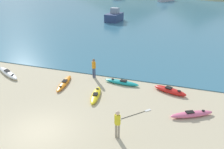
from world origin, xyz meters
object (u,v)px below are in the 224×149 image
Objects in this scene: kayak_on_sand_5 at (192,114)px; kayak_on_sand_4 at (96,95)px; kayak_on_sand_0 at (8,73)px; moored_boat_0 at (114,17)px; kayak_on_sand_2 at (64,83)px; person_near_waterline at (94,67)px; loose_paddle at (133,115)px; kayak_on_sand_3 at (122,82)px; kayak_on_sand_1 at (170,90)px; person_near_foreground at (117,123)px.

kayak_on_sand_4 is at bearing 176.24° from kayak_on_sand_5.
kayak_on_sand_0 is 23.70m from moored_boat_0.
kayak_on_sand_2 is 0.93× the size of moored_boat_0.
person_near_waterline is at bearing 14.34° from kayak_on_sand_0.
loose_paddle is (3.23, -1.51, -0.13)m from kayak_on_sand_4.
kayak_on_sand_2 is at bearing -159.53° from kayak_on_sand_3.
kayak_on_sand_1 is 0.92× the size of kayak_on_sand_3.
moored_boat_0 reaches higher than kayak_on_sand_3.
kayak_on_sand_3 is 2.76m from person_near_waterline.
kayak_on_sand_5 is at bearing -3.76° from kayak_on_sand_4.
moored_boat_0 is at bearing 117.91° from kayak_on_sand_1.
kayak_on_sand_2 is 24.10m from moored_boat_0.
kayak_on_sand_1 is 1.60× the size of person_near_waterline.
moored_boat_0 is (-3.65, 23.81, 0.67)m from kayak_on_sand_2.
kayak_on_sand_1 is at bearing 25.79° from kayak_on_sand_4.
loose_paddle is at bearing -114.82° from kayak_on_sand_1.
kayak_on_sand_1 is 3.37m from kayak_on_sand_5.
person_near_waterline is at bearing 49.86° from kayak_on_sand_2.
loose_paddle is at bearing 83.88° from person_near_foreground.
person_near_foreground is (-2.11, -6.51, 0.81)m from kayak_on_sand_1.
kayak_on_sand_4 is 1.59× the size of person_near_foreground.
kayak_on_sand_1 is at bearing 72.08° from person_near_foreground.
kayak_on_sand_2 is 6.92m from loose_paddle.
person_near_waterline is 6.68m from loose_paddle.
kayak_on_sand_1 reaches higher than kayak_on_sand_0.
kayak_on_sand_3 is at bearing 115.97° from loose_paddle.
kayak_on_sand_1 reaches higher than kayak_on_sand_2.
kayak_on_sand_1 is 1.23× the size of loose_paddle.
kayak_on_sand_3 is 0.87× the size of moored_boat_0.
kayak_on_sand_1 is at bearing 120.94° from kayak_on_sand_5.
person_near_foreground reaches higher than kayak_on_sand_4.
person_near_foreground reaches higher than kayak_on_sand_0.
kayak_on_sand_4 is at bearing -74.66° from moored_boat_0.
loose_paddle is (10.06, -26.42, -0.78)m from moored_boat_0.
kayak_on_sand_2 is 2.85m from person_near_waterline.
kayak_on_sand_4 is at bearing -113.32° from kayak_on_sand_3.
moored_boat_0 is at bearing 110.85° from loose_paddle.
kayak_on_sand_4 is at bearing -65.71° from person_near_waterline.
moored_boat_0 is 28.28m from loose_paddle.
moored_boat_0 reaches higher than kayak_on_sand_2.
kayak_on_sand_3 is at bearing -70.17° from moored_boat_0.
kayak_on_sand_5 is 9.02m from person_near_waterline.
person_near_waterline is at bearing 156.27° from kayak_on_sand_5.
kayak_on_sand_3 is at bearing -9.90° from person_near_waterline.
person_near_waterline is 22.40m from moored_boat_0.
loose_paddle is at bearing -13.17° from kayak_on_sand_0.
kayak_on_sand_0 is at bearing 171.61° from kayak_on_sand_4.
kayak_on_sand_4 is 6.81m from kayak_on_sand_5.
kayak_on_sand_0 is 8.86m from kayak_on_sand_4.
kayak_on_sand_0 is at bearing -175.23° from kayak_on_sand_1.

